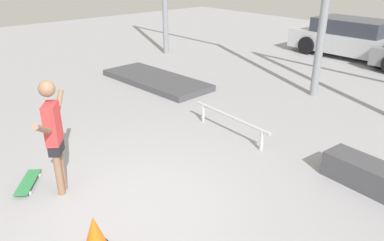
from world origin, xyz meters
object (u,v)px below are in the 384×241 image
Objects in this scene: parked_car_silver at (354,39)px; traffic_cone at (95,239)px; skateboarder at (54,131)px; manual_pad at (156,80)px; grind_rail at (230,120)px; skateboard at (28,182)px.

traffic_cone is at bearing -75.61° from parked_car_silver.
skateboarder is 0.51× the size of manual_pad.
manual_pad is at bearing 166.13° from grind_rail.
grind_rail is at bearing -78.41° from parked_car_silver.
traffic_cone is (2.17, 0.06, 0.24)m from skateboard.
skateboard is at bearing -85.72° from parked_car_silver.
grind_rail is (0.30, 3.43, -0.69)m from skateboarder.
manual_pad is 7.65m from parked_car_silver.
skateboard is at bearing -178.44° from traffic_cone.
grind_rail reaches higher than manual_pad.
parked_car_silver is (-0.86, 12.03, 0.60)m from skateboard.
skateboard is 5.64m from manual_pad.
grind_rail is 3.96m from traffic_cone.
skateboard is 2.18m from traffic_cone.
parked_car_silver is at bearing 101.39° from grind_rail.
parked_car_silver is at bearing 132.52° from skateboarder.
manual_pad is 0.76× the size of parked_car_silver.
skateboard is at bearing -109.53° from skateboarder.
traffic_cone is at bearing -41.80° from manual_pad.
parked_car_silver is (-1.37, 11.68, -0.36)m from skateboarder.
skateboarder is at bearing 170.05° from traffic_cone.
manual_pad reaches higher than skateboard.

